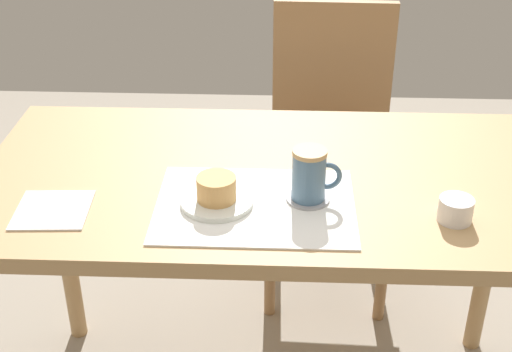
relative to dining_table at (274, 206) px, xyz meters
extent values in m
cylinder|color=tan|center=(-0.62, 0.29, -0.31)|extent=(0.05, 0.05, 0.72)
cylinder|color=tan|center=(0.62, 0.29, -0.31)|extent=(0.05, 0.05, 0.72)
cube|color=tan|center=(0.00, 0.00, 0.07)|extent=(1.34, 0.69, 0.04)
cylinder|color=#997047|center=(0.34, 0.40, -0.46)|extent=(0.04, 0.04, 0.43)
cylinder|color=#997047|center=(-0.02, 0.41, -0.46)|extent=(0.04, 0.04, 0.43)
cylinder|color=#997047|center=(0.35, 0.76, -0.46)|extent=(0.04, 0.04, 0.43)
cylinder|color=#997047|center=(0.00, 0.77, -0.46)|extent=(0.04, 0.04, 0.43)
cube|color=#997047|center=(0.17, 0.58, -0.23)|extent=(0.43, 0.43, 0.04)
cube|color=#997047|center=(0.17, 0.78, 0.03)|extent=(0.39, 0.04, 0.47)
cube|color=white|center=(-0.04, -0.14, 0.09)|extent=(0.42, 0.31, 0.00)
cylinder|color=silver|center=(-0.12, -0.14, 0.10)|extent=(0.15, 0.15, 0.01)
cylinder|color=#E0A860|center=(-0.12, -0.14, 0.13)|extent=(0.08, 0.08, 0.05)
cylinder|color=#99999E|center=(0.07, -0.12, 0.09)|extent=(0.09, 0.09, 0.00)
cylinder|color=slate|center=(0.07, -0.12, 0.15)|extent=(0.07, 0.07, 0.10)
cylinder|color=tan|center=(0.07, -0.12, 0.20)|extent=(0.07, 0.07, 0.01)
torus|color=slate|center=(0.11, -0.12, 0.15)|extent=(0.06, 0.01, 0.06)
cube|color=white|center=(-0.46, -0.18, 0.09)|extent=(0.16, 0.16, 0.00)
cylinder|color=white|center=(0.37, -0.18, 0.11)|extent=(0.07, 0.07, 0.05)
camera|label=1|loc=(0.02, -1.40, 0.88)|focal=50.00mm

